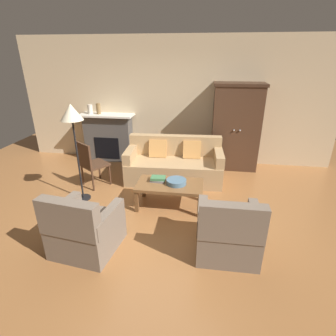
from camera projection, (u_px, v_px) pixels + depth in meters
ground_plane at (154, 215)px, 4.29m from camera, size 9.60×9.60×0.00m
back_wall at (174, 102)px, 6.06m from camera, size 7.20×0.10×2.80m
fireplace at (109, 137)px, 6.36m from camera, size 1.26×0.48×1.12m
armoire at (236, 127)px, 5.76m from camera, size 1.06×0.57×1.87m
couch at (174, 165)px, 5.40m from camera, size 1.96×0.94×0.86m
coffee_table at (170, 187)px, 4.41m from camera, size 1.10×0.60×0.42m
fruit_bowl at (176, 182)px, 4.37m from camera, size 0.33×0.33×0.08m
book_stack at (158, 179)px, 4.47m from camera, size 0.25×0.19×0.08m
mantel_vase_cream at (90, 109)px, 6.14m from camera, size 0.11×0.11×0.21m
mantel_vase_bronze at (98, 109)px, 6.11m from camera, size 0.10×0.10×0.24m
armchair_near_left at (84, 230)px, 3.41m from camera, size 0.87×0.87×0.88m
armchair_near_right at (228, 233)px, 3.35m from camera, size 0.78×0.78×0.88m
side_chair_wooden at (91, 162)px, 5.04m from camera, size 0.61×0.61×0.90m
floor_lamp at (72, 118)px, 4.20m from camera, size 0.36×0.36×1.69m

